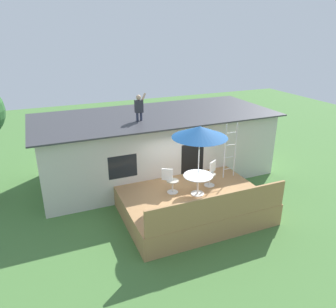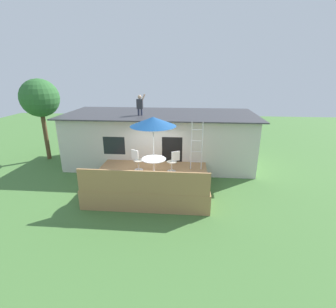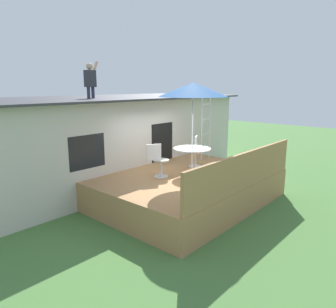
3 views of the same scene
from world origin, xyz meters
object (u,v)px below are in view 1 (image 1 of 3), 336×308
(person_figure, at_px, (139,106))
(patio_chair_right, at_px, (211,174))
(patio_chair_left, at_px, (171,181))
(step_ladder, at_px, (230,151))
(patio_table, at_px, (198,179))
(patio_umbrella, at_px, (200,132))

(person_figure, xyz_separation_m, patio_chair_right, (1.92, -2.58, -2.22))
(patio_chair_left, bearing_deg, step_ladder, 37.76)
(step_ladder, bearing_deg, person_figure, 142.87)
(patio_table, relative_size, patio_chair_left, 1.13)
(person_figure, distance_m, patio_chair_right, 3.91)
(patio_chair_right, bearing_deg, patio_umbrella, -0.00)
(step_ladder, bearing_deg, patio_chair_right, -161.49)
(patio_umbrella, height_order, patio_chair_left, patio_umbrella)
(step_ladder, height_order, patio_chair_left, step_ladder)
(step_ladder, distance_m, patio_chair_right, 1.26)
(patio_table, height_order, patio_chair_left, patio_chair_left)
(patio_chair_right, bearing_deg, patio_chair_left, -31.83)
(patio_table, distance_m, person_figure, 3.86)
(step_ladder, height_order, person_figure, person_figure)
(patio_chair_left, height_order, patio_chair_right, same)
(patio_umbrella, distance_m, step_ladder, 2.35)
(step_ladder, bearing_deg, patio_umbrella, -155.94)
(patio_table, xyz_separation_m, patio_chair_right, (0.79, 0.47, -0.13))
(patio_table, bearing_deg, patio_umbrella, 108.43)
(patio_table, bearing_deg, step_ladder, 24.06)
(step_ladder, height_order, patio_chair_right, step_ladder)
(step_ladder, xyz_separation_m, patio_chair_left, (-2.66, -0.31, -0.64))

